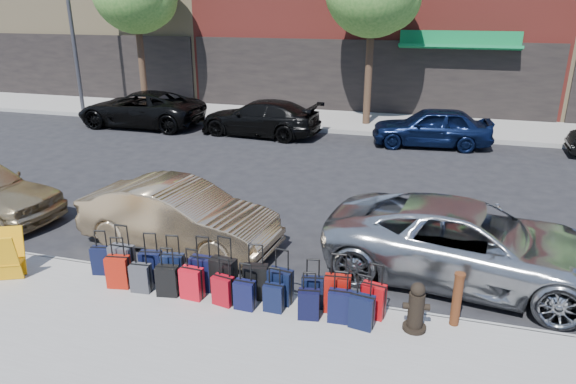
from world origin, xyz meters
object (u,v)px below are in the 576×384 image
(display_rack, at_px, (7,256))
(car_far_0, at_px, (141,109))
(streetlight, at_px, (73,10))
(car_near_2, at_px, (468,243))
(bollard, at_px, (457,298))
(car_near_1, at_px, (179,216))
(car_far_1, at_px, (260,118))
(fire_hydrant, at_px, (416,308))
(car_far_2, at_px, (431,127))
(suitcase_front_5, at_px, (224,276))

(display_rack, xyz_separation_m, car_far_0, (-4.66, 12.39, 0.14))
(streetlight, xyz_separation_m, car_near_2, (16.86, -11.61, -3.92))
(display_rack, bearing_deg, streetlight, 97.32)
(bollard, height_order, car_near_1, car_near_1)
(bollard, relative_size, car_far_1, 0.19)
(car_near_2, bearing_deg, bollard, -179.57)
(streetlight, height_order, fire_hydrant, streetlight)
(car_far_1, distance_m, car_far_2, 6.55)
(car_near_1, relative_size, car_far_1, 0.90)
(car_far_0, bearing_deg, bollard, 47.10)
(car_near_1, relative_size, car_far_2, 1.02)
(fire_hydrant, distance_m, car_near_1, 5.38)
(streetlight, relative_size, fire_hydrant, 9.75)
(car_near_2, bearing_deg, car_far_0, 59.94)
(streetlight, relative_size, car_near_1, 1.86)
(suitcase_front_5, xyz_separation_m, bollard, (3.88, 0.13, 0.14))
(bollard, xyz_separation_m, car_near_2, (0.23, 1.85, 0.12))
(suitcase_front_5, height_order, car_near_2, car_near_2)
(car_far_2, bearing_deg, car_far_1, -94.54)
(suitcase_front_5, bearing_deg, fire_hydrant, 4.49)
(car_near_1, bearing_deg, car_far_0, 40.98)
(suitcase_front_5, relative_size, car_near_1, 0.25)
(fire_hydrant, height_order, car_far_1, car_far_1)
(suitcase_front_5, xyz_separation_m, car_far_0, (-8.69, 11.80, 0.26))
(car_far_2, bearing_deg, streetlight, -102.00)
(bollard, bearing_deg, display_rack, -174.79)
(display_rack, relative_size, car_near_1, 0.21)
(fire_hydrant, bearing_deg, car_near_2, 60.23)
(suitcase_front_5, height_order, fire_hydrant, suitcase_front_5)
(car_far_0, bearing_deg, fire_hydrant, 44.95)
(car_far_1, relative_size, car_far_2, 1.14)
(streetlight, relative_size, bollard, 8.77)
(streetlight, relative_size, car_far_2, 1.89)
(car_far_0, bearing_deg, streetlight, -113.89)
(streetlight, height_order, car_near_1, streetlight)
(bollard, distance_m, car_far_2, 11.67)
(bollard, distance_m, car_near_2, 1.87)
(fire_hydrant, height_order, car_far_0, car_far_0)
(fire_hydrant, distance_m, bollard, 0.68)
(streetlight, bearing_deg, car_near_1, -47.11)
(car_far_0, bearing_deg, suitcase_front_5, 36.34)
(car_near_1, bearing_deg, car_far_2, -20.08)
(streetlight, distance_m, car_far_0, 5.93)
(suitcase_front_5, height_order, car_near_1, car_near_1)
(fire_hydrant, xyz_separation_m, bollard, (0.60, 0.31, 0.09))
(display_rack, bearing_deg, bollard, -19.05)
(bollard, xyz_separation_m, car_far_2, (-0.63, 11.65, 0.10))
(streetlight, xyz_separation_m, car_far_0, (4.07, -1.80, -3.92))
(car_far_0, bearing_deg, car_near_1, 34.60)
(car_far_0, bearing_deg, display_rack, 20.57)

